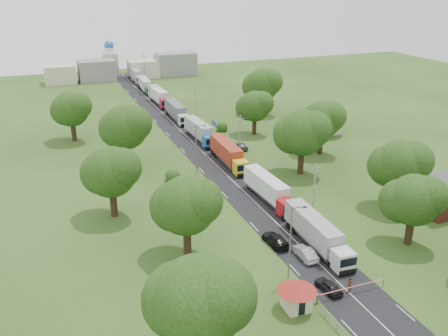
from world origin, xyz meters
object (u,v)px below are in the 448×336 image
car_lane_front (329,286)px  car_lane_mid (305,253)px  boom_barrier (341,290)px  pedestrian_near (350,285)px  info_sign (214,126)px  truck_0 (316,232)px  guard_booth (297,292)px

car_lane_front → car_lane_mid: bearing=-103.9°
boom_barrier → pedestrian_near: bearing=18.3°
car_lane_front → car_lane_mid: 7.41m
info_sign → truck_0: bearing=-94.0°
guard_booth → pedestrian_near: size_ratio=2.54×
car_lane_mid → boom_barrier: bearing=87.2°
truck_0 → info_sign: bearing=86.0°
guard_booth → pedestrian_near: 7.48m
guard_booth → info_sign: info_sign is taller
info_sign → car_lane_front: info_sign is taller
car_lane_front → pedestrian_near: 2.44m
guard_booth → car_lane_front: (5.13, 1.50, -1.50)m
pedestrian_near → car_lane_front: bearing=158.9°
boom_barrier → info_sign: 60.39m
guard_booth → car_lane_front: size_ratio=1.12×
info_sign → truck_0: size_ratio=0.28×
info_sign → car_lane_mid: info_sign is taller
truck_0 → car_lane_front: size_ratio=3.77×
boom_barrier → info_sign: info_sign is taller
info_sign → truck_0: 49.25m
guard_booth → info_sign: 61.27m
guard_booth → car_lane_mid: size_ratio=0.97×
guard_booth → pedestrian_near: guard_booth is taller
car_lane_front → pedestrian_near: bearing=150.1°
boom_barrier → pedestrian_near: size_ratio=5.33×
car_lane_mid → pedestrian_near: (1.15, -8.33, 0.12)m
pedestrian_near → info_sign: bearing=88.3°
boom_barrier → car_lane_front: size_ratio=2.35×
car_lane_front → car_lane_mid: (1.07, 7.33, 0.08)m
car_lane_mid → truck_0: bearing=-144.2°
boom_barrier → truck_0: size_ratio=0.62×
car_lane_front → car_lane_mid: size_ratio=0.86×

